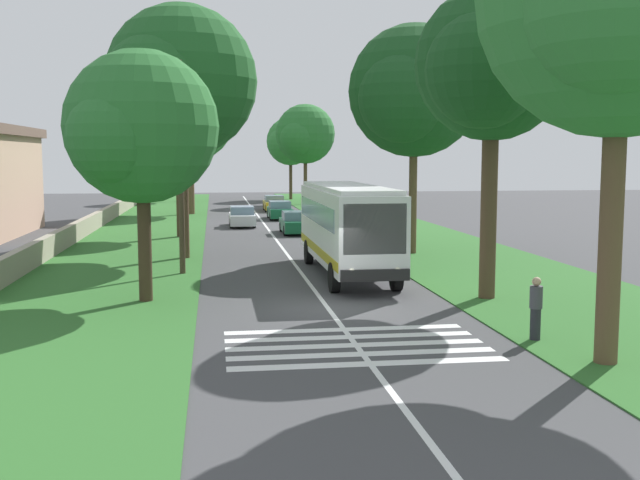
{
  "coord_description": "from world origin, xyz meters",
  "views": [
    {
      "loc": [
        -23.73,
        3.63,
        4.91
      ],
      "look_at": [
        5.75,
        -0.54,
        1.6
      ],
      "focal_mm": 42.29,
      "sensor_mm": 36.0,
      "label": 1
    }
  ],
  "objects_px": {
    "trailing_car_1": "(242,217)",
    "roadside_tree_right_2": "(488,69)",
    "roadside_tree_left_0": "(187,119)",
    "utility_pole": "(181,165)",
    "roadside_tree_right_3": "(304,136)",
    "coach_bus": "(347,224)",
    "roadside_tree_left_1": "(178,123)",
    "roadside_tree_right_0": "(410,95)",
    "roadside_tree_right_4": "(613,2)",
    "pedestrian": "(536,308)",
    "roadside_tree_left_2": "(177,86)",
    "roadside_tree_left_4": "(139,131)",
    "trailing_car_3": "(274,204)",
    "roadside_tree_right_1": "(289,143)",
    "trailing_car_0": "(296,223)",
    "trailing_car_2": "(280,211)",
    "roadside_tree_left_3": "(187,128)"
  },
  "relations": [
    {
      "from": "trailing_car_1",
      "to": "roadside_tree_right_2",
      "type": "height_order",
      "value": "roadside_tree_right_2"
    },
    {
      "from": "roadside_tree_left_0",
      "to": "utility_pole",
      "type": "distance_m",
      "value": 33.33
    },
    {
      "from": "roadside_tree_left_0",
      "to": "roadside_tree_right_3",
      "type": "relative_size",
      "value": 1.18
    },
    {
      "from": "coach_bus",
      "to": "roadside_tree_left_1",
      "type": "relative_size",
      "value": 1.17
    },
    {
      "from": "trailing_car_1",
      "to": "roadside_tree_right_3",
      "type": "relative_size",
      "value": 0.42
    },
    {
      "from": "roadside_tree_left_0",
      "to": "roadside_tree_right_0",
      "type": "height_order",
      "value": "roadside_tree_left_0"
    },
    {
      "from": "roadside_tree_right_4",
      "to": "pedestrian",
      "type": "relative_size",
      "value": 6.98
    },
    {
      "from": "roadside_tree_left_2",
      "to": "roadside_tree_right_3",
      "type": "relative_size",
      "value": 1.18
    },
    {
      "from": "roadside_tree_left_4",
      "to": "roadside_tree_right_2",
      "type": "xyz_separation_m",
      "value": [
        -1.25,
        -11.57,
        2.08
      ]
    },
    {
      "from": "trailing_car_3",
      "to": "roadside_tree_right_1",
      "type": "relative_size",
      "value": 0.46
    },
    {
      "from": "trailing_car_3",
      "to": "utility_pole",
      "type": "distance_m",
      "value": 36.93
    },
    {
      "from": "roadside_tree_left_0",
      "to": "roadside_tree_right_3",
      "type": "xyz_separation_m",
      "value": [
        12.12,
        -11.32,
        -1.04
      ]
    },
    {
      "from": "roadside_tree_right_1",
      "to": "roadside_tree_right_4",
      "type": "relative_size",
      "value": 0.79
    },
    {
      "from": "utility_pole",
      "to": "roadside_tree_right_4",
      "type": "bearing_deg",
      "value": -145.87
    },
    {
      "from": "coach_bus",
      "to": "roadside_tree_left_2",
      "type": "height_order",
      "value": "roadside_tree_left_2"
    },
    {
      "from": "pedestrian",
      "to": "roadside_tree_right_2",
      "type": "bearing_deg",
      "value": -6.76
    },
    {
      "from": "roadside_tree_left_1",
      "to": "pedestrian",
      "type": "height_order",
      "value": "roadside_tree_left_1"
    },
    {
      "from": "roadside_tree_right_3",
      "to": "roadside_tree_left_0",
      "type": "bearing_deg",
      "value": 136.95
    },
    {
      "from": "pedestrian",
      "to": "utility_pole",
      "type": "bearing_deg",
      "value": 36.96
    },
    {
      "from": "roadside_tree_right_3",
      "to": "utility_pole",
      "type": "relative_size",
      "value": 1.16
    },
    {
      "from": "trailing_car_0",
      "to": "roadside_tree_right_1",
      "type": "height_order",
      "value": "roadside_tree_right_1"
    },
    {
      "from": "trailing_car_2",
      "to": "trailing_car_3",
      "type": "height_order",
      "value": "same"
    },
    {
      "from": "coach_bus",
      "to": "roadside_tree_right_3",
      "type": "height_order",
      "value": "roadside_tree_right_3"
    },
    {
      "from": "roadside_tree_right_3",
      "to": "trailing_car_1",
      "type": "bearing_deg",
      "value": 163.06
    },
    {
      "from": "trailing_car_0",
      "to": "trailing_car_2",
      "type": "bearing_deg",
      "value": 0.18
    },
    {
      "from": "roadside_tree_left_2",
      "to": "roadside_tree_right_0",
      "type": "distance_m",
      "value": 11.39
    },
    {
      "from": "coach_bus",
      "to": "utility_pole",
      "type": "height_order",
      "value": "utility_pole"
    },
    {
      "from": "roadside_tree_left_2",
      "to": "utility_pole",
      "type": "relative_size",
      "value": 1.37
    },
    {
      "from": "roadside_tree_left_1",
      "to": "trailing_car_2",
      "type": "bearing_deg",
      "value": -30.06
    },
    {
      "from": "roadside_tree_right_2",
      "to": "trailing_car_3",
      "type": "bearing_deg",
      "value": 4.97
    },
    {
      "from": "roadside_tree_left_1",
      "to": "roadside_tree_right_3",
      "type": "relative_size",
      "value": 0.94
    },
    {
      "from": "roadside_tree_left_0",
      "to": "roadside_tree_left_1",
      "type": "distance_m",
      "value": 18.33
    },
    {
      "from": "roadside_tree_right_0",
      "to": "trailing_car_2",
      "type": "bearing_deg",
      "value": 11.87
    },
    {
      "from": "coach_bus",
      "to": "roadside_tree_left_0",
      "type": "xyz_separation_m",
      "value": [
        34.33,
        7.54,
        5.92
      ]
    },
    {
      "from": "trailing_car_0",
      "to": "pedestrian",
      "type": "bearing_deg",
      "value": -173.56
    },
    {
      "from": "trailing_car_1",
      "to": "roadside_tree_right_0",
      "type": "relative_size",
      "value": 0.38
    },
    {
      "from": "trailing_car_2",
      "to": "roadside_tree_right_1",
      "type": "height_order",
      "value": "roadside_tree_right_1"
    },
    {
      "from": "roadside_tree_left_1",
      "to": "roadside_tree_left_4",
      "type": "height_order",
      "value": "roadside_tree_left_1"
    },
    {
      "from": "roadside_tree_left_3",
      "to": "utility_pole",
      "type": "bearing_deg",
      "value": -178.43
    },
    {
      "from": "trailing_car_0",
      "to": "roadside_tree_left_0",
      "type": "distance_m",
      "value": 19.99
    },
    {
      "from": "trailing_car_3",
      "to": "trailing_car_0",
      "type": "bearing_deg",
      "value": 179.35
    },
    {
      "from": "roadside_tree_left_3",
      "to": "roadside_tree_right_4",
      "type": "distance_m",
      "value": 69.23
    },
    {
      "from": "trailing_car_0",
      "to": "trailing_car_3",
      "type": "relative_size",
      "value": 1.0
    },
    {
      "from": "roadside_tree_right_0",
      "to": "roadside_tree_right_3",
      "type": "xyz_separation_m",
      "value": [
        39.97,
        0.54,
        -0.92
      ]
    },
    {
      "from": "coach_bus",
      "to": "pedestrian",
      "type": "height_order",
      "value": "coach_bus"
    },
    {
      "from": "trailing_car_3",
      "to": "roadside_tree_right_1",
      "type": "height_order",
      "value": "roadside_tree_right_1"
    },
    {
      "from": "roadside_tree_left_4",
      "to": "roadside_tree_left_2",
      "type": "bearing_deg",
      "value": -4.23
    },
    {
      "from": "roadside_tree_left_4",
      "to": "roadside_tree_right_3",
      "type": "relative_size",
      "value": 0.83
    },
    {
      "from": "trailing_car_2",
      "to": "roadside_tree_right_4",
      "type": "height_order",
      "value": "roadside_tree_right_4"
    },
    {
      "from": "roadside_tree_left_0",
      "to": "roadside_tree_left_1",
      "type": "xyz_separation_m",
      "value": [
        -18.29,
        -0.03,
        -1.13
      ]
    }
  ]
}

